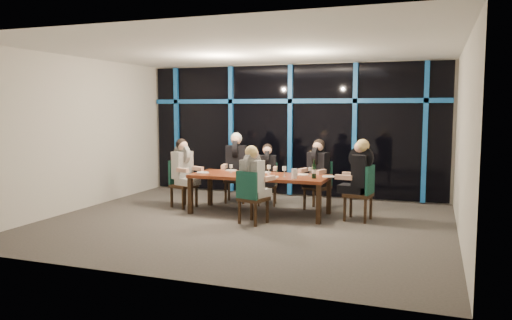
% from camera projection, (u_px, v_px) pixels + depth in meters
% --- Properties ---
extents(room, '(7.04, 7.00, 3.02)m').
position_uv_depth(room, '(244.00, 107.00, 8.54)').
color(room, '#514B47').
rests_on(room, ground).
extents(window_wall, '(6.86, 0.43, 2.94)m').
position_uv_depth(window_wall, '(291.00, 128.00, 11.33)').
color(window_wall, black).
rests_on(window_wall, ground).
extents(dining_table, '(2.60, 1.00, 0.75)m').
position_uv_depth(dining_table, '(260.00, 178.00, 9.43)').
color(dining_table, maroon).
rests_on(dining_table, ground).
extents(chair_far_left, '(0.56, 0.56, 1.01)m').
position_uv_depth(chair_far_left, '(237.00, 175.00, 10.69)').
color(chair_far_left, '#311E10').
rests_on(chair_far_left, ground).
extents(chair_far_mid, '(0.49, 0.49, 0.87)m').
position_uv_depth(chair_far_mid, '(267.00, 181.00, 10.39)').
color(chair_far_mid, '#311E10').
rests_on(chair_far_mid, ground).
extents(chair_far_right, '(0.55, 0.55, 0.95)m').
position_uv_depth(chair_far_right, '(319.00, 182.00, 9.91)').
color(chair_far_right, '#311E10').
rests_on(chair_far_right, ground).
extents(chair_end_left, '(0.57, 0.57, 0.95)m').
position_uv_depth(chair_end_left, '(181.00, 181.00, 10.13)').
color(chair_end_left, '#311E10').
rests_on(chair_end_left, ground).
extents(chair_end_right, '(0.52, 0.52, 1.00)m').
position_uv_depth(chair_end_right, '(363.00, 190.00, 8.85)').
color(chair_end_right, '#311E10').
rests_on(chair_end_right, ground).
extents(chair_near_mid, '(0.54, 0.54, 0.93)m').
position_uv_depth(chair_near_mid, '(251.00, 195.00, 8.58)').
color(chair_near_mid, '#311E10').
rests_on(chair_near_mid, ground).
extents(diner_far_left, '(0.56, 0.68, 0.99)m').
position_uv_depth(diner_far_left, '(236.00, 157.00, 10.56)').
color(diner_far_left, black).
rests_on(diner_far_left, ground).
extents(diner_far_mid, '(0.49, 0.58, 0.84)m').
position_uv_depth(diner_far_mid, '(267.00, 165.00, 10.28)').
color(diner_far_mid, black).
rests_on(diner_far_mid, ground).
extents(diner_far_right, '(0.56, 0.65, 0.93)m').
position_uv_depth(diner_far_right, '(317.00, 164.00, 9.81)').
color(diner_far_right, black).
rests_on(diner_far_right, ground).
extents(diner_end_left, '(0.65, 0.58, 0.92)m').
position_uv_depth(diner_end_left, '(183.00, 163.00, 10.04)').
color(diner_end_left, black).
rests_on(diner_end_left, ground).
extents(diner_end_right, '(0.65, 0.53, 0.97)m').
position_uv_depth(diner_end_right, '(359.00, 168.00, 8.84)').
color(diner_end_right, black).
rests_on(diner_end_right, ground).
extents(diner_near_mid, '(0.55, 0.63, 0.91)m').
position_uv_depth(diner_near_mid, '(253.00, 173.00, 8.61)').
color(diner_near_mid, black).
rests_on(diner_near_mid, ground).
extents(plate_far_left, '(0.24, 0.24, 0.01)m').
position_uv_depth(plate_far_left, '(231.00, 170.00, 10.03)').
color(plate_far_left, white).
rests_on(plate_far_left, dining_table).
extents(plate_far_mid, '(0.24, 0.24, 0.01)m').
position_uv_depth(plate_far_mid, '(265.00, 172.00, 9.73)').
color(plate_far_mid, white).
rests_on(plate_far_mid, dining_table).
extents(plate_far_right, '(0.24, 0.24, 0.01)m').
position_uv_depth(plate_far_right, '(302.00, 175.00, 9.38)').
color(plate_far_right, white).
rests_on(plate_far_right, dining_table).
extents(plate_end_left, '(0.24, 0.24, 0.01)m').
position_uv_depth(plate_end_left, '(203.00, 172.00, 9.69)').
color(plate_end_left, white).
rests_on(plate_end_left, dining_table).
extents(plate_end_right, '(0.24, 0.24, 0.01)m').
position_uv_depth(plate_end_right, '(328.00, 176.00, 9.13)').
color(plate_end_right, white).
rests_on(plate_end_right, dining_table).
extents(plate_near_mid, '(0.24, 0.24, 0.01)m').
position_uv_depth(plate_near_mid, '(272.00, 177.00, 9.07)').
color(plate_near_mid, white).
rests_on(plate_near_mid, dining_table).
extents(wine_bottle, '(0.08, 0.08, 0.35)m').
position_uv_depth(wine_bottle, '(314.00, 171.00, 8.91)').
color(wine_bottle, black).
rests_on(wine_bottle, dining_table).
extents(water_pitcher, '(0.11, 0.10, 0.18)m').
position_uv_depth(water_pitcher, '(294.00, 174.00, 8.90)').
color(water_pitcher, silver).
rests_on(water_pitcher, dining_table).
extents(tea_light, '(0.04, 0.04, 0.03)m').
position_uv_depth(tea_light, '(253.00, 175.00, 9.29)').
color(tea_light, '#FFB04C').
rests_on(tea_light, dining_table).
extents(wine_glass_a, '(0.08, 0.08, 0.20)m').
position_uv_depth(wine_glass_a, '(246.00, 167.00, 9.38)').
color(wine_glass_a, white).
rests_on(wine_glass_a, dining_table).
extents(wine_glass_b, '(0.07, 0.07, 0.18)m').
position_uv_depth(wine_glass_b, '(269.00, 168.00, 9.45)').
color(wine_glass_b, silver).
rests_on(wine_glass_b, dining_table).
extents(wine_glass_c, '(0.08, 0.08, 0.19)m').
position_uv_depth(wine_glass_c, '(284.00, 169.00, 9.12)').
color(wine_glass_c, silver).
rests_on(wine_glass_c, dining_table).
extents(wine_glass_d, '(0.06, 0.06, 0.16)m').
position_uv_depth(wine_glass_d, '(231.00, 167.00, 9.71)').
color(wine_glass_d, silver).
rests_on(wine_glass_d, dining_table).
extents(wine_glass_e, '(0.06, 0.06, 0.16)m').
position_uv_depth(wine_glass_e, '(310.00, 170.00, 9.22)').
color(wine_glass_e, silver).
rests_on(wine_glass_e, dining_table).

